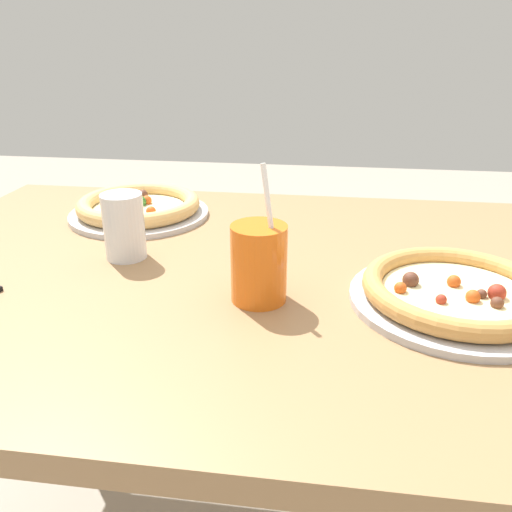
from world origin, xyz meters
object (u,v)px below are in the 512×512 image
(water_cup_clear, at_px, (124,226))
(pizza_far, at_px, (139,207))
(pizza_near, at_px, (456,293))
(drink_cup_colored, at_px, (259,263))

(water_cup_clear, bearing_deg, pizza_far, 103.92)
(pizza_near, height_order, water_cup_clear, water_cup_clear)
(pizza_near, bearing_deg, pizza_far, 151.57)
(water_cup_clear, bearing_deg, drink_cup_colored, -26.35)
(pizza_near, bearing_deg, water_cup_clear, 169.22)
(drink_cup_colored, bearing_deg, water_cup_clear, 153.65)
(pizza_far, xyz_separation_m, water_cup_clear, (0.06, -0.23, 0.04))
(pizza_near, bearing_deg, drink_cup_colored, -175.53)
(drink_cup_colored, xyz_separation_m, water_cup_clear, (-0.27, 0.13, 0.00))
(drink_cup_colored, distance_m, water_cup_clear, 0.30)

